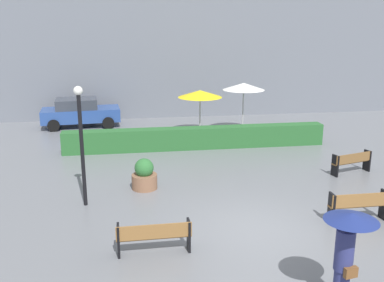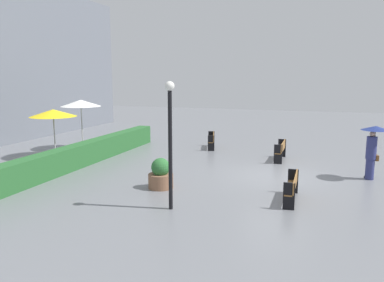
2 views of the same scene
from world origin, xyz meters
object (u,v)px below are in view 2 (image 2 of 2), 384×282
object	(u,v)px
bench_far_right	(212,139)
bench_near_left	(292,186)
pedestrian_with_umbrella	(373,144)
patio_umbrella_yellow	(53,113)
lamp_post	(170,132)
planter_pot	(161,175)
bench_near_right	(281,149)
patio_umbrella_white	(81,103)

from	to	relation	value
bench_far_right	bench_near_left	xyz separation A→B (m)	(-7.88, -4.90, 0.00)
pedestrian_with_umbrella	patio_umbrella_yellow	xyz separation A→B (m)	(-0.54, 14.12, 0.78)
bench_near_left	lamp_post	bearing A→B (deg)	120.07
lamp_post	patio_umbrella_yellow	xyz separation A→B (m)	(5.06, 8.08, -0.17)
pedestrian_with_umbrella	planter_pot	bearing A→B (deg)	117.08
bench_near_right	lamp_post	size ratio (longest dim) A/B	0.46
bench_far_right	pedestrian_with_umbrella	size ratio (longest dim) A/B	0.83
planter_pot	pedestrian_with_umbrella	bearing A→B (deg)	-62.92
planter_pot	bench_near_right	bearing A→B (deg)	-30.46
lamp_post	patio_umbrella_yellow	distance (m)	9.54
bench_near_right	patio_umbrella_white	world-z (taller)	patio_umbrella_white
bench_near_right	pedestrian_with_umbrella	world-z (taller)	pedestrian_with_umbrella
patio_umbrella_white	bench_near_left	bearing A→B (deg)	-114.98
pedestrian_with_umbrella	patio_umbrella_yellow	size ratio (longest dim) A/B	0.88
bench_near_right	patio_umbrella_yellow	xyz separation A→B (m)	(-2.89, 10.47, 1.64)
bench_near_right	pedestrian_with_umbrella	size ratio (longest dim) A/B	0.84
bench_near_right	pedestrian_with_umbrella	xyz separation A→B (m)	(-2.35, -3.65, 0.86)
planter_pot	patio_umbrella_white	world-z (taller)	patio_umbrella_white
pedestrian_with_umbrella	patio_umbrella_yellow	bearing A→B (deg)	92.19
patio_umbrella_yellow	bench_near_right	bearing A→B (deg)	-74.59
planter_pot	lamp_post	world-z (taller)	lamp_post
bench_far_right	lamp_post	world-z (taller)	lamp_post
bench_near_right	pedestrian_with_umbrella	distance (m)	4.42
planter_pot	patio_umbrella_yellow	xyz separation A→B (m)	(3.13, 6.93, 1.70)
pedestrian_with_umbrella	planter_pot	size ratio (longest dim) A/B	1.91
planter_pot	patio_umbrella_white	bearing A→B (deg)	52.17
lamp_post	patio_umbrella_yellow	size ratio (longest dim) A/B	1.61
planter_pot	patio_umbrella_white	xyz separation A→B (m)	(5.35, 6.89, 2.03)
bench_far_right	pedestrian_with_umbrella	world-z (taller)	pedestrian_with_umbrella
bench_far_right	patio_umbrella_white	distance (m)	7.28
bench_near_right	planter_pot	bearing A→B (deg)	149.54
lamp_post	patio_umbrella_white	bearing A→B (deg)	47.88
bench_far_right	patio_umbrella_yellow	distance (m)	8.29
patio_umbrella_yellow	lamp_post	bearing A→B (deg)	-122.03
patio_umbrella_white	lamp_post	bearing A→B (deg)	-132.12
pedestrian_with_umbrella	patio_umbrella_white	size ratio (longest dim) A/B	0.78
planter_pot	lamp_post	xyz separation A→B (m)	(-1.92, -1.15, 1.87)
bench_near_right	patio_umbrella_yellow	bearing A→B (deg)	105.41
bench_near_left	planter_pot	distance (m)	4.53
lamp_post	patio_umbrella_white	distance (m)	10.85
patio_umbrella_yellow	bench_near_left	bearing A→B (deg)	-105.15
pedestrian_with_umbrella	patio_umbrella_white	bearing A→B (deg)	83.21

